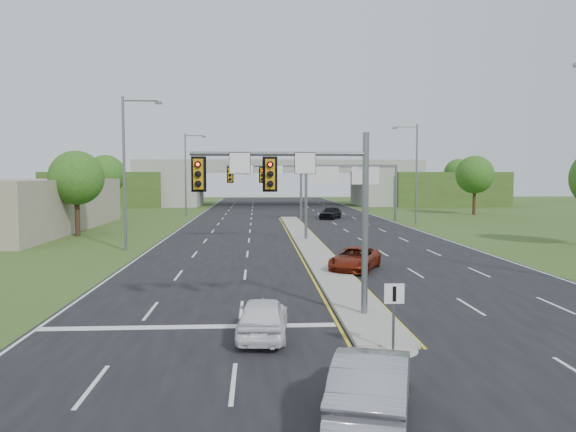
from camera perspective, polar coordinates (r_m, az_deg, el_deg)
The scene contains 24 objects.
ground at distance 21.85m, azimuth 7.75°, elevation -10.21°, with size 240.00×240.00×0.00m, color #384F1C.
road at distance 56.18m, azimuth 0.93°, elevation -1.37°, with size 24.00×160.00×0.02m, color black.
median at distance 44.28m, azimuth 2.06°, elevation -2.74°, with size 2.00×54.00×0.16m, color gray.
median_nose at distance 18.06m, azimuth 10.23°, elevation -13.00°, with size 2.00×2.00×0.16m, color gray.
lane_markings at distance 50.10m, azimuth 0.75°, elevation -2.02°, with size 23.72×160.00×0.01m.
signal_mast_near at distance 20.79m, azimuth 1.78°, elevation 2.27°, with size 6.62×0.60×7.00m.
signal_mast_far at distance 45.74m, azimuth -0.97°, elevation 3.29°, with size 6.62×0.60×7.00m.
keep_right_sign at distance 17.20m, azimuth 10.71°, elevation -8.99°, with size 0.60×0.13×2.20m.
sign_gantry at distance 66.57m, azimuth 6.07°, elevation 3.98°, with size 11.58×0.44×6.67m.
overpass at distance 100.87m, azimuth -0.94°, elevation 3.09°, with size 80.00×14.00×8.10m.
lightpole_l_mid at distance 41.81m, azimuth -16.04°, elevation 4.94°, with size 2.85×0.25×11.00m.
lightpole_l_far at distance 76.34m, azimuth -10.22°, elevation 4.60°, with size 2.85×0.25×11.00m.
lightpole_r_far at distance 63.22m, azimuth 12.75°, elevation 4.67°, with size 2.85×0.25×11.00m.
tree_l_near at distance 53.21m, azimuth -20.70°, elevation 3.63°, with size 4.80×4.80×7.60m.
tree_l_mid at distance 78.35m, azimuth -18.03°, elevation 4.01°, with size 5.20×5.20×8.12m.
tree_r_mid at distance 81.53m, azimuth 18.45°, elevation 4.00°, with size 5.20×5.20×8.12m.
tree_back_a at distance 119.68m, azimuth -19.77°, elevation 4.11°, with size 6.00×6.00×8.85m.
tree_back_b at distance 116.49m, azimuth -13.13°, elevation 4.09°, with size 5.60×5.60×8.32m.
tree_back_c at distance 118.16m, azimuth 10.52°, elevation 4.12°, with size 5.60×5.60×8.32m.
tree_back_d at distance 122.25m, azimuth 16.93°, elevation 4.17°, with size 6.00×6.00×8.85m.
car_white at distance 18.99m, azimuth -2.58°, elevation -10.20°, with size 1.61×4.01×1.37m, color white.
car_silver at distance 13.25m, azimuth 8.56°, elevation -16.37°, with size 1.59×4.57×1.51m, color #93949A.
car_far_a at distance 32.13m, azimuth 6.81°, elevation -4.34°, with size 2.19×4.74×1.32m, color maroon.
car_far_c at distance 69.80m, azimuth 4.34°, elevation 0.35°, with size 1.85×4.59×1.56m, color black.
Camera 1 is at (-4.09, -20.77, 5.40)m, focal length 35.00 mm.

